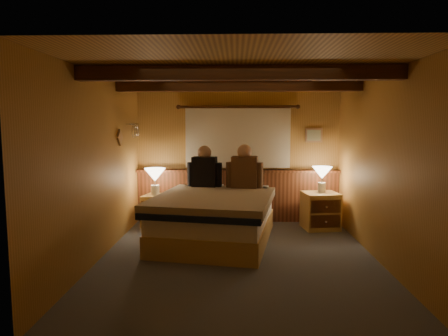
{
  "coord_description": "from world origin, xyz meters",
  "views": [
    {
      "loc": [
        -0.03,
        -5.06,
        1.76
      ],
      "look_at": [
        -0.19,
        0.4,
        1.15
      ],
      "focal_mm": 32.0,
      "sensor_mm": 36.0,
      "label": 1
    }
  ],
  "objects_px": {
    "lamp_left": "(155,176)",
    "person_left": "(204,170)",
    "bed": "(215,217)",
    "nightstand_left": "(159,211)",
    "nightstand_right": "(320,211)",
    "lamp_right": "(322,174)",
    "duffel_bag": "(175,221)",
    "person_right": "(245,170)"
  },
  "relations": [
    {
      "from": "lamp_left",
      "to": "person_left",
      "type": "height_order",
      "value": "person_left"
    },
    {
      "from": "bed",
      "to": "nightstand_left",
      "type": "distance_m",
      "value": 1.35
    },
    {
      "from": "lamp_left",
      "to": "nightstand_right",
      "type": "bearing_deg",
      "value": -1.06
    },
    {
      "from": "nightstand_left",
      "to": "lamp_left",
      "type": "bearing_deg",
      "value": -129.24
    },
    {
      "from": "lamp_right",
      "to": "bed",
      "type": "bearing_deg",
      "value": -154.37
    },
    {
      "from": "lamp_right",
      "to": "person_left",
      "type": "bearing_deg",
      "value": -177.2
    },
    {
      "from": "bed",
      "to": "duffel_bag",
      "type": "bearing_deg",
      "value": 148.28
    },
    {
      "from": "lamp_left",
      "to": "bed",
      "type": "bearing_deg",
      "value": -38.12
    },
    {
      "from": "person_right",
      "to": "bed",
      "type": "bearing_deg",
      "value": -117.63
    },
    {
      "from": "nightstand_right",
      "to": "person_right",
      "type": "height_order",
      "value": "person_right"
    },
    {
      "from": "lamp_left",
      "to": "person_right",
      "type": "bearing_deg",
      "value": -7.79
    },
    {
      "from": "nightstand_left",
      "to": "person_left",
      "type": "xyz_separation_m",
      "value": [
        0.81,
        -0.13,
        0.73
      ]
    },
    {
      "from": "nightstand_left",
      "to": "person_right",
      "type": "bearing_deg",
      "value": 2.66
    },
    {
      "from": "nightstand_left",
      "to": "lamp_right",
      "type": "distance_m",
      "value": 2.84
    },
    {
      "from": "lamp_left",
      "to": "person_left",
      "type": "xyz_separation_m",
      "value": [
        0.85,
        -0.09,
        0.13
      ]
    },
    {
      "from": "person_right",
      "to": "duffel_bag",
      "type": "relative_size",
      "value": 1.39
    },
    {
      "from": "lamp_left",
      "to": "person_right",
      "type": "height_order",
      "value": "person_right"
    },
    {
      "from": "nightstand_right",
      "to": "lamp_right",
      "type": "bearing_deg",
      "value": 57.44
    },
    {
      "from": "bed",
      "to": "duffel_bag",
      "type": "height_order",
      "value": "bed"
    },
    {
      "from": "person_left",
      "to": "bed",
      "type": "bearing_deg",
      "value": -66.72
    },
    {
      "from": "lamp_right",
      "to": "person_right",
      "type": "bearing_deg",
      "value": -170.9
    },
    {
      "from": "nightstand_right",
      "to": "duffel_bag",
      "type": "xyz_separation_m",
      "value": [
        -2.42,
        -0.16,
        -0.16
      ]
    },
    {
      "from": "nightstand_right",
      "to": "lamp_left",
      "type": "distance_m",
      "value": 2.84
    },
    {
      "from": "lamp_right",
      "to": "lamp_left",
      "type": "bearing_deg",
      "value": -179.96
    },
    {
      "from": "nightstand_left",
      "to": "person_right",
      "type": "xyz_separation_m",
      "value": [
        1.47,
        -0.24,
        0.74
      ]
    },
    {
      "from": "bed",
      "to": "lamp_left",
      "type": "distance_m",
      "value": 1.44
    },
    {
      "from": "nightstand_right",
      "to": "person_left",
      "type": "bearing_deg",
      "value": 172.72
    },
    {
      "from": "bed",
      "to": "lamp_right",
      "type": "bearing_deg",
      "value": 35.63
    },
    {
      "from": "person_left",
      "to": "duffel_bag",
      "type": "relative_size",
      "value": 1.34
    },
    {
      "from": "lamp_right",
      "to": "person_right",
      "type": "height_order",
      "value": "person_right"
    },
    {
      "from": "lamp_left",
      "to": "person_left",
      "type": "distance_m",
      "value": 0.86
    },
    {
      "from": "nightstand_right",
      "to": "lamp_left",
      "type": "xyz_separation_m",
      "value": [
        -2.79,
        0.05,
        0.56
      ]
    },
    {
      "from": "bed",
      "to": "lamp_left",
      "type": "relative_size",
      "value": 5.02
    },
    {
      "from": "nightstand_left",
      "to": "duffel_bag",
      "type": "height_order",
      "value": "nightstand_left"
    },
    {
      "from": "nightstand_left",
      "to": "person_left",
      "type": "height_order",
      "value": "person_left"
    },
    {
      "from": "bed",
      "to": "duffel_bag",
      "type": "xyz_separation_m",
      "value": [
        -0.7,
        0.62,
        -0.22
      ]
    },
    {
      "from": "lamp_left",
      "to": "duffel_bag",
      "type": "xyz_separation_m",
      "value": [
        0.37,
        -0.21,
        -0.72
      ]
    },
    {
      "from": "person_left",
      "to": "nightstand_right",
      "type": "bearing_deg",
      "value": 8.24
    },
    {
      "from": "lamp_right",
      "to": "person_right",
      "type": "xyz_separation_m",
      "value": [
        -1.3,
        -0.21,
        0.09
      ]
    },
    {
      "from": "nightstand_left",
      "to": "lamp_left",
      "type": "height_order",
      "value": "lamp_left"
    },
    {
      "from": "person_left",
      "to": "duffel_bag",
      "type": "bearing_deg",
      "value": -159.19
    },
    {
      "from": "bed",
      "to": "lamp_right",
      "type": "relative_size",
      "value": 5.42
    }
  ]
}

